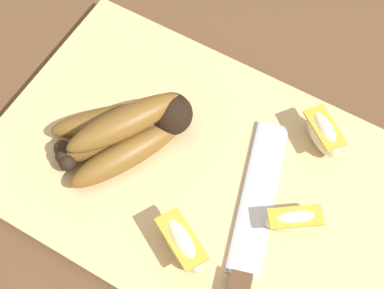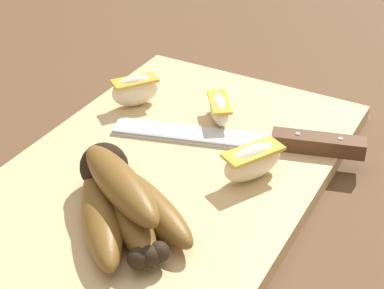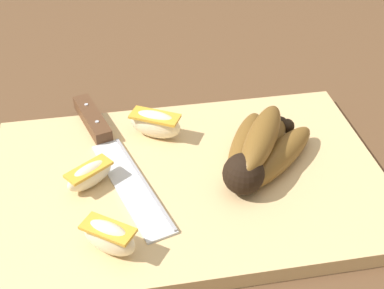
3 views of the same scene
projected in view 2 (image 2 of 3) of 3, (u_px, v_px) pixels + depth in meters
The scene contains 7 objects.
ground_plane at pixel (147, 185), 0.65m from camera, with size 6.00×6.00×0.00m, color brown.
cutting_board at pixel (165, 176), 0.64m from camera, with size 0.46×0.30×0.02m, color tan.
banana_bunch at pixel (121, 199), 0.56m from camera, with size 0.14×0.16×0.06m.
chefs_knife at pixel (273, 141), 0.67m from camera, with size 0.11×0.28×0.02m.
apple_wedge_near at pixel (253, 161), 0.61m from camera, with size 0.07×0.05×0.04m.
apple_wedge_middle at pixel (135, 90), 0.74m from camera, with size 0.06×0.05×0.04m.
apple_wedge_far at pixel (219, 108), 0.71m from camera, with size 0.06×0.05×0.03m.
Camera 2 is at (0.43, 0.29, 0.39)m, focal length 57.51 mm.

